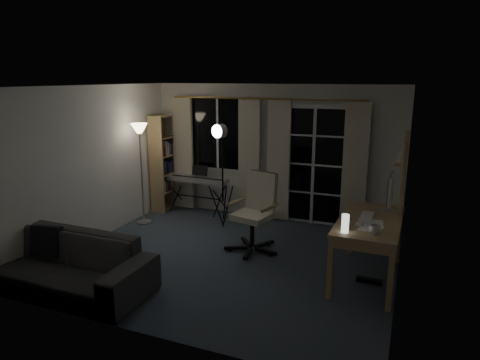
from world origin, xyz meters
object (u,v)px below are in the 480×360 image
at_px(monitor, 391,189).
at_px(sofa, 60,254).
at_px(torchiere_lamp, 140,144).
at_px(studio_light, 220,143).
at_px(keyboard_piano, 198,180).
at_px(office_chair, 257,205).
at_px(bookshelf, 165,164).
at_px(mug, 375,229).
at_px(desk, 369,227).

relative_size(monitor, sofa, 0.25).
distance_m(torchiere_lamp, studio_light, 1.36).
bearing_deg(torchiere_lamp, keyboard_piano, 53.49).
bearing_deg(office_chair, bookshelf, 163.51).
relative_size(studio_light, office_chair, 1.55).
bearing_deg(mug, sofa, -161.98).
bearing_deg(mug, torchiere_lamp, 162.54).
relative_size(office_chair, mug, 8.86).
xyz_separation_m(keyboard_piano, monitor, (3.43, -1.15, 0.45)).
bearing_deg(sofa, mug, 18.29).
height_order(studio_light, mug, studio_light).
relative_size(torchiere_lamp, monitor, 3.06).
bearing_deg(keyboard_piano, bookshelf, 171.50).
bearing_deg(office_chair, sofa, -118.25).
relative_size(torchiere_lamp, sofa, 0.78).
height_order(keyboard_piano, desk, keyboard_piano).
relative_size(torchiere_lamp, office_chair, 1.52).
relative_size(bookshelf, monitor, 3.18).
distance_m(studio_light, mug, 3.24).
distance_m(bookshelf, keyboard_piano, 0.81).
relative_size(desk, sofa, 0.66).
height_order(torchiere_lamp, mug, torchiere_lamp).
relative_size(mug, sofa, 0.06).
bearing_deg(sofa, monitor, 30.38).
distance_m(keyboard_piano, monitor, 3.65).
bearing_deg(desk, sofa, -152.92).
bearing_deg(sofa, bookshelf, 100.18).
relative_size(bookshelf, office_chair, 1.58).
xyz_separation_m(mug, sofa, (-3.51, -1.14, -0.42)).
bearing_deg(torchiere_lamp, desk, -10.94).
height_order(torchiere_lamp, keyboard_piano, torchiere_lamp).
xyz_separation_m(keyboard_piano, office_chair, (1.60, -1.18, 0.03)).
distance_m(desk, sofa, 3.80).
xyz_separation_m(studio_light, desk, (2.59, -1.21, -0.74)).
distance_m(studio_light, office_chair, 1.45).
height_order(bookshelf, keyboard_piano, bookshelf).
bearing_deg(bookshelf, keyboard_piano, -11.64).
relative_size(torchiere_lamp, desk, 1.17).
bearing_deg(keyboard_piano, studio_light, -30.28).
bearing_deg(mug, studio_light, 147.53).
xyz_separation_m(keyboard_piano, sofa, (-0.18, -3.25, -0.20)).
relative_size(torchiere_lamp, mug, 13.47).
xyz_separation_m(torchiere_lamp, desk, (3.87, -0.75, -0.72)).
distance_m(bookshelf, monitor, 4.40).
bearing_deg(mug, monitor, 84.21).
relative_size(bookshelf, studio_light, 1.02).
bearing_deg(monitor, keyboard_piano, 162.80).
height_order(torchiere_lamp, studio_light, torchiere_lamp).
distance_m(studio_light, desk, 2.95).
xyz_separation_m(torchiere_lamp, studio_light, (1.28, 0.46, 0.02)).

